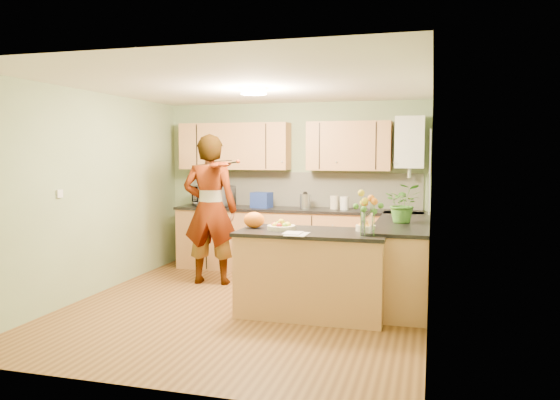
# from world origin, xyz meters

# --- Properties ---
(floor) EXTENTS (4.50, 4.50, 0.00)m
(floor) POSITION_xyz_m (0.00, 0.00, 0.00)
(floor) COLOR brown
(floor) RESTS_ON ground
(ceiling) EXTENTS (4.00, 4.50, 0.02)m
(ceiling) POSITION_xyz_m (0.00, 0.00, 2.50)
(ceiling) COLOR silver
(ceiling) RESTS_ON wall_back
(wall_back) EXTENTS (4.00, 0.02, 2.50)m
(wall_back) POSITION_xyz_m (0.00, 2.25, 1.25)
(wall_back) COLOR gray
(wall_back) RESTS_ON floor
(wall_front) EXTENTS (4.00, 0.02, 2.50)m
(wall_front) POSITION_xyz_m (0.00, -2.25, 1.25)
(wall_front) COLOR gray
(wall_front) RESTS_ON floor
(wall_left) EXTENTS (0.02, 4.50, 2.50)m
(wall_left) POSITION_xyz_m (-2.00, 0.00, 1.25)
(wall_left) COLOR gray
(wall_left) RESTS_ON floor
(wall_right) EXTENTS (0.02, 4.50, 2.50)m
(wall_right) POSITION_xyz_m (2.00, 0.00, 1.25)
(wall_right) COLOR gray
(wall_right) RESTS_ON floor
(back_counter) EXTENTS (3.64, 0.62, 0.94)m
(back_counter) POSITION_xyz_m (0.10, 1.95, 0.47)
(back_counter) COLOR tan
(back_counter) RESTS_ON floor
(right_counter) EXTENTS (0.62, 2.24, 0.94)m
(right_counter) POSITION_xyz_m (1.70, 0.85, 0.47)
(right_counter) COLOR tan
(right_counter) RESTS_ON floor
(splashback) EXTENTS (3.60, 0.02, 0.52)m
(splashback) POSITION_xyz_m (0.10, 2.23, 1.20)
(splashback) COLOR beige
(splashback) RESTS_ON back_counter
(upper_cabinets) EXTENTS (3.20, 0.34, 0.70)m
(upper_cabinets) POSITION_xyz_m (-0.18, 2.08, 1.85)
(upper_cabinets) COLOR tan
(upper_cabinets) RESTS_ON wall_back
(boiler) EXTENTS (0.40, 0.30, 0.86)m
(boiler) POSITION_xyz_m (1.70, 2.09, 1.90)
(boiler) COLOR white
(boiler) RESTS_ON wall_back
(window_right) EXTENTS (0.01, 1.30, 1.05)m
(window_right) POSITION_xyz_m (1.99, 0.60, 1.55)
(window_right) COLOR white
(window_right) RESTS_ON wall_right
(light_switch) EXTENTS (0.02, 0.09, 0.09)m
(light_switch) POSITION_xyz_m (-1.99, -0.60, 1.30)
(light_switch) COLOR white
(light_switch) RESTS_ON wall_left
(ceiling_lamp) EXTENTS (0.30, 0.30, 0.07)m
(ceiling_lamp) POSITION_xyz_m (0.00, 0.30, 2.46)
(ceiling_lamp) COLOR #FFEABF
(ceiling_lamp) RESTS_ON ceiling
(peninsula_island) EXTENTS (1.60, 0.82, 0.92)m
(peninsula_island) POSITION_xyz_m (0.79, -0.08, 0.46)
(peninsula_island) COLOR tan
(peninsula_island) RESTS_ON floor
(fruit_dish) EXTENTS (0.31, 0.31, 0.11)m
(fruit_dish) POSITION_xyz_m (0.44, -0.08, 0.96)
(fruit_dish) COLOR beige
(fruit_dish) RESTS_ON peninsula_island
(orange_bowl) EXTENTS (0.21, 0.21, 0.12)m
(orange_bowl) POSITION_xyz_m (1.34, 0.07, 0.97)
(orange_bowl) COLOR beige
(orange_bowl) RESTS_ON peninsula_island
(flower_vase) EXTENTS (0.28, 0.28, 0.52)m
(flower_vase) POSITION_xyz_m (1.39, -0.26, 1.26)
(flower_vase) COLOR silver
(flower_vase) RESTS_ON peninsula_island
(orange_bag) EXTENTS (0.29, 0.27, 0.18)m
(orange_bag) POSITION_xyz_m (0.11, -0.03, 1.01)
(orange_bag) COLOR orange
(orange_bag) RESTS_ON peninsula_island
(papers) EXTENTS (0.22, 0.29, 0.01)m
(papers) POSITION_xyz_m (0.69, -0.38, 0.92)
(papers) COLOR silver
(papers) RESTS_ON peninsula_island
(violinist) EXTENTS (0.79, 0.57, 2.00)m
(violinist) POSITION_xyz_m (-0.83, 0.94, 1.00)
(violinist) COLOR tan
(violinist) RESTS_ON floor
(violin) EXTENTS (0.67, 0.58, 0.17)m
(violin) POSITION_xyz_m (-0.63, 0.72, 1.60)
(violin) COLOR #531805
(violin) RESTS_ON violinist
(microwave) EXTENTS (0.66, 0.54, 0.31)m
(microwave) POSITION_xyz_m (-1.19, 1.91, 1.10)
(microwave) COLOR white
(microwave) RESTS_ON back_counter
(blue_box) EXTENTS (0.32, 0.26, 0.23)m
(blue_box) POSITION_xyz_m (-0.42, 1.93, 1.05)
(blue_box) COLOR navy
(blue_box) RESTS_ON back_counter
(kettle) EXTENTS (0.15, 0.15, 0.29)m
(kettle) POSITION_xyz_m (0.24, 1.95, 1.06)
(kettle) COLOR silver
(kettle) RESTS_ON back_counter
(jar_cream) EXTENTS (0.14, 0.14, 0.19)m
(jar_cream) POSITION_xyz_m (0.66, 2.00, 1.04)
(jar_cream) COLOR beige
(jar_cream) RESTS_ON back_counter
(jar_white) EXTENTS (0.12, 0.12, 0.19)m
(jar_white) POSITION_xyz_m (0.81, 1.94, 1.03)
(jar_white) COLOR white
(jar_white) RESTS_ON back_counter
(potted_plant) EXTENTS (0.43, 0.37, 0.46)m
(potted_plant) POSITION_xyz_m (1.70, 0.69, 1.17)
(potted_plant) COLOR #3C7828
(potted_plant) RESTS_ON right_counter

